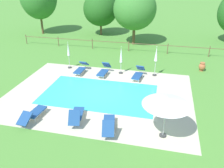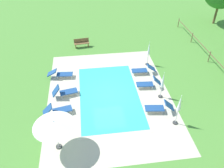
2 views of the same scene
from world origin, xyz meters
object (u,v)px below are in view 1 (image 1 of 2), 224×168
at_px(sun_lounger_north_far, 104,70).
at_px(sun_lounger_north_near_steps, 138,74).
at_px(tree_west_mid, 135,9).
at_px(sun_lounger_south_far, 33,114).
at_px(terracotta_urn_near_fence, 202,66).
at_px(sun_lounger_north_mid, 81,68).
at_px(patio_umbrella_closed_row_centre, 121,57).
at_px(patio_umbrella_open_foreground, 167,101).
at_px(sun_lounger_south_mid, 109,124).
at_px(sun_lounger_north_end, 77,115).
at_px(patio_umbrella_closed_row_mid_west, 156,57).
at_px(tree_east_mid, 101,9).
at_px(patio_umbrella_closed_row_west, 68,52).

bearing_deg(sun_lounger_north_far, sun_lounger_north_near_steps, 0.17).
xyz_separation_m(sun_lounger_north_near_steps, tree_west_mid, (-1.71, 9.05, 3.41)).
distance_m(sun_lounger_north_far, sun_lounger_south_far, 7.17).
distance_m(sun_lounger_south_far, terracotta_urn_near_fence, 13.67).
height_order(sun_lounger_north_near_steps, sun_lounger_north_mid, sun_lounger_north_near_steps).
distance_m(sun_lounger_north_near_steps, sun_lounger_north_far, 2.73).
relative_size(sun_lounger_north_far, patio_umbrella_closed_row_centre, 0.88).
distance_m(sun_lounger_north_near_steps, patio_umbrella_open_foreground, 7.19).
distance_m(sun_lounger_north_near_steps, sun_lounger_south_mid, 6.85).
relative_size(sun_lounger_north_end, tree_west_mid, 0.32).
xyz_separation_m(sun_lounger_north_near_steps, patio_umbrella_open_foreground, (2.12, -6.68, 1.64)).
height_order(sun_lounger_north_end, patio_umbrella_closed_row_centre, patio_umbrella_closed_row_centre).
distance_m(sun_lounger_north_near_steps, sun_lounger_north_end, 6.91).
bearing_deg(terracotta_urn_near_fence, sun_lounger_south_far, -136.31).
relative_size(sun_lounger_north_end, sun_lounger_south_far, 0.92).
distance_m(sun_lounger_north_mid, patio_umbrella_open_foreground, 9.66).
bearing_deg(sun_lounger_south_far, sun_lounger_north_end, 9.37).
distance_m(patio_umbrella_closed_row_mid_west, terracotta_urn_near_fence, 4.31).
height_order(patio_umbrella_open_foreground, tree_east_mid, tree_east_mid).
bearing_deg(sun_lounger_north_far, patio_umbrella_closed_row_mid_west, 11.58).
xyz_separation_m(sun_lounger_north_far, tree_west_mid, (1.02, 9.06, 3.41)).
bearing_deg(tree_east_mid, terracotta_urn_near_fence, -40.56).
height_order(terracotta_urn_near_fence, tree_east_mid, tree_east_mid).
relative_size(sun_lounger_south_mid, patio_umbrella_open_foreground, 0.87).
distance_m(sun_lounger_south_far, patio_umbrella_open_foreground, 7.28).
xyz_separation_m(sun_lounger_north_far, tree_east_mid, (-3.67, 12.32, 2.81)).
xyz_separation_m(patio_umbrella_open_foreground, tree_east_mid, (-8.52, 18.99, 1.18)).
xyz_separation_m(sun_lounger_north_mid, sun_lounger_north_far, (1.92, -0.03, 0.02)).
height_order(patio_umbrella_closed_row_west, tree_east_mid, tree_east_mid).
distance_m(sun_lounger_south_mid, patio_umbrella_closed_row_mid_west, 7.93).
height_order(sun_lounger_north_mid, patio_umbrella_closed_row_west, patio_umbrella_closed_row_west).
height_order(patio_umbrella_closed_row_mid_west, terracotta_urn_near_fence, patio_umbrella_closed_row_mid_west).
height_order(sun_lounger_north_end, tree_east_mid, tree_east_mid).
height_order(patio_umbrella_open_foreground, tree_west_mid, tree_west_mid).
xyz_separation_m(patio_umbrella_closed_row_centre, terracotta_urn_near_fence, (6.41, 2.01, -1.00)).
distance_m(sun_lounger_south_mid, tree_west_mid, 16.27).
distance_m(patio_umbrella_open_foreground, terracotta_urn_near_fence, 9.85).
height_order(patio_umbrella_open_foreground, patio_umbrella_closed_row_west, patio_umbrella_closed_row_west).
bearing_deg(patio_umbrella_closed_row_west, sun_lounger_south_mid, -55.02).
bearing_deg(sun_lounger_south_mid, patio_umbrella_closed_row_mid_west, 76.36).
bearing_deg(patio_umbrella_open_foreground, terracotta_urn_near_fence, 73.24).
height_order(sun_lounger_north_near_steps, sun_lounger_north_end, sun_lounger_north_end).
relative_size(sun_lounger_north_mid, sun_lounger_south_far, 0.97).
relative_size(patio_umbrella_closed_row_west, patio_umbrella_closed_row_centre, 1.01).
relative_size(sun_lounger_north_near_steps, sun_lounger_north_end, 1.05).
relative_size(patio_umbrella_open_foreground, patio_umbrella_closed_row_west, 1.01).
distance_m(sun_lounger_north_mid, tree_east_mid, 12.74).
bearing_deg(sun_lounger_south_mid, sun_lounger_north_far, 106.99).
bearing_deg(patio_umbrella_closed_row_west, patio_umbrella_closed_row_mid_west, 0.31).
bearing_deg(tree_west_mid, sun_lounger_north_mid, -108.01).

